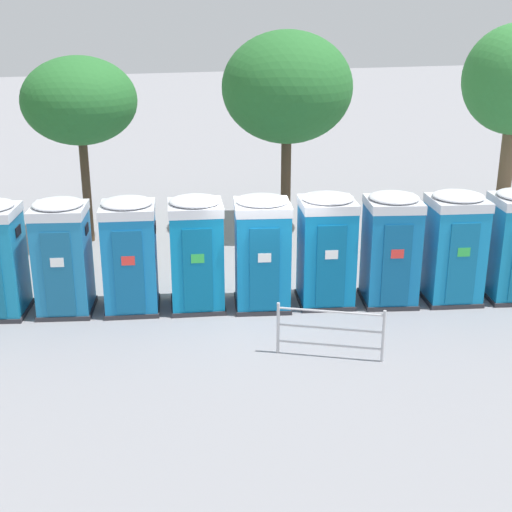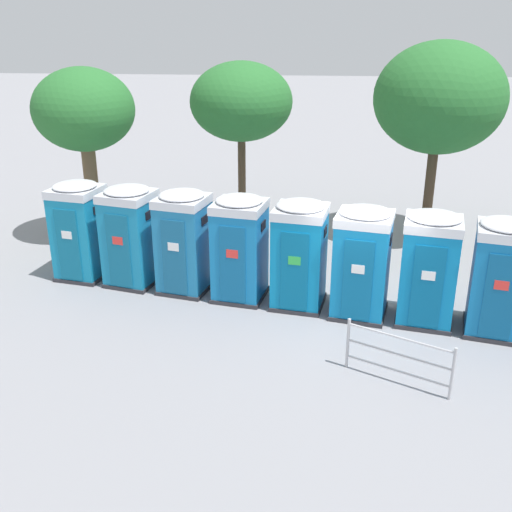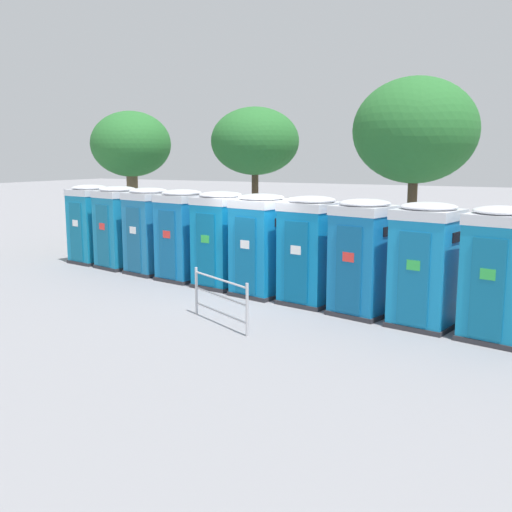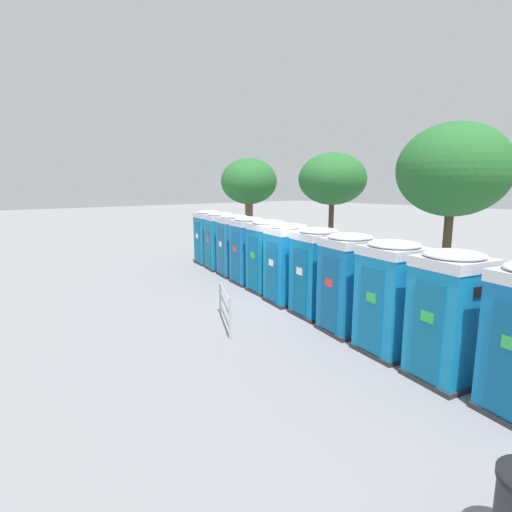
{
  "view_description": "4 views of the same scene",
  "coord_description": "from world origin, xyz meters",
  "px_view_note": "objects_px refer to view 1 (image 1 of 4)",
  "views": [
    {
      "loc": [
        -4.39,
        -14.06,
        6.37
      ],
      "look_at": [
        -0.11,
        0.14,
        1.17
      ],
      "focal_mm": 50.0,
      "sensor_mm": 36.0,
      "label": 1
    },
    {
      "loc": [
        -1.27,
        -12.4,
        6.36
      ],
      "look_at": [
        -2.4,
        0.63,
        1.12
      ],
      "focal_mm": 42.0,
      "sensor_mm": 36.0,
      "label": 2
    },
    {
      "loc": [
        6.79,
        -12.94,
        3.43
      ],
      "look_at": [
        -0.17,
        0.16,
        0.97
      ],
      "focal_mm": 42.0,
      "sensor_mm": 36.0,
      "label": 3
    },
    {
      "loc": [
        8.94,
        -8.47,
        3.71
      ],
      "look_at": [
        -2.22,
        0.59,
        1.14
      ],
      "focal_mm": 28.0,
      "sensor_mm": 36.0,
      "label": 4
    }
  ],
  "objects_px": {
    "portapotty_8": "(454,246)",
    "portapotty_7": "(391,248)",
    "street_tree_1": "(287,88)",
    "portapotty_4": "(197,253)",
    "portapotty_5": "(262,252)",
    "portapotty_6": "(326,249)",
    "portapotty_2": "(63,256)",
    "portapotty_3": "(130,255)",
    "event_barrier": "(330,330)",
    "street_tree_2": "(79,101)"
  },
  "relations": [
    {
      "from": "portapotty_4",
      "to": "portapotty_3",
      "type": "bearing_deg",
      "value": 168.67
    },
    {
      "from": "portapotty_4",
      "to": "portapotty_5",
      "type": "xyz_separation_m",
      "value": [
        1.4,
        -0.37,
        -0.0
      ]
    },
    {
      "from": "portapotty_7",
      "to": "street_tree_1",
      "type": "xyz_separation_m",
      "value": [
        -0.42,
        5.98,
        2.91
      ]
    },
    {
      "from": "portapotty_5",
      "to": "portapotty_6",
      "type": "xyz_separation_m",
      "value": [
        1.43,
        -0.22,
        0.0
      ]
    },
    {
      "from": "portapotty_3",
      "to": "portapotty_7",
      "type": "distance_m",
      "value": 5.77
    },
    {
      "from": "portapotty_7",
      "to": "portapotty_8",
      "type": "height_order",
      "value": "same"
    },
    {
      "from": "portapotty_4",
      "to": "portapotty_8",
      "type": "distance_m",
      "value": 5.77
    },
    {
      "from": "portapotty_8",
      "to": "event_barrier",
      "type": "bearing_deg",
      "value": -153.47
    },
    {
      "from": "portapotty_3",
      "to": "portapotty_5",
      "type": "distance_m",
      "value": 2.88
    },
    {
      "from": "portapotty_8",
      "to": "portapotty_7",
      "type": "bearing_deg",
      "value": 167.78
    },
    {
      "from": "portapotty_3",
      "to": "street_tree_1",
      "type": "height_order",
      "value": "street_tree_1"
    },
    {
      "from": "portapotty_6",
      "to": "street_tree_1",
      "type": "height_order",
      "value": "street_tree_1"
    },
    {
      "from": "portapotty_7",
      "to": "street_tree_1",
      "type": "distance_m",
      "value": 6.67
    },
    {
      "from": "portapotty_8",
      "to": "event_barrier",
      "type": "height_order",
      "value": "portapotty_8"
    },
    {
      "from": "portapotty_7",
      "to": "event_barrier",
      "type": "height_order",
      "value": "portapotty_7"
    },
    {
      "from": "street_tree_2",
      "to": "portapotty_8",
      "type": "bearing_deg",
      "value": -42.13
    },
    {
      "from": "event_barrier",
      "to": "street_tree_2",
      "type": "bearing_deg",
      "value": 113.75
    },
    {
      "from": "portapotty_3",
      "to": "street_tree_2",
      "type": "relative_size",
      "value": 0.49
    },
    {
      "from": "street_tree_2",
      "to": "portapotty_3",
      "type": "bearing_deg",
      "value": -84.32
    },
    {
      "from": "event_barrier",
      "to": "portapotty_4",
      "type": "bearing_deg",
      "value": 121.17
    },
    {
      "from": "portapotty_2",
      "to": "portapotty_8",
      "type": "height_order",
      "value": "same"
    },
    {
      "from": "portapotty_3",
      "to": "street_tree_1",
      "type": "relative_size",
      "value": 0.44
    },
    {
      "from": "portapotty_5",
      "to": "portapotty_8",
      "type": "distance_m",
      "value": 4.33
    },
    {
      "from": "portapotty_3",
      "to": "street_tree_2",
      "type": "height_order",
      "value": "street_tree_2"
    },
    {
      "from": "portapotty_4",
      "to": "portapotty_6",
      "type": "height_order",
      "value": "same"
    },
    {
      "from": "portapotty_3",
      "to": "portapotty_8",
      "type": "bearing_deg",
      "value": -12.38
    },
    {
      "from": "portapotty_8",
      "to": "portapotty_2",
      "type": "bearing_deg",
      "value": 167.57
    },
    {
      "from": "portapotty_2",
      "to": "street_tree_1",
      "type": "height_order",
      "value": "street_tree_1"
    },
    {
      "from": "portapotty_3",
      "to": "street_tree_2",
      "type": "bearing_deg",
      "value": 95.68
    },
    {
      "from": "street_tree_1",
      "to": "portapotty_7",
      "type": "bearing_deg",
      "value": -86.01
    },
    {
      "from": "street_tree_2",
      "to": "event_barrier",
      "type": "height_order",
      "value": "street_tree_2"
    },
    {
      "from": "portapotty_3",
      "to": "portapotty_6",
      "type": "bearing_deg",
      "value": -11.6
    },
    {
      "from": "street_tree_1",
      "to": "portapotty_8",
      "type": "bearing_deg",
      "value": -73.8
    },
    {
      "from": "portapotty_2",
      "to": "portapotty_4",
      "type": "xyz_separation_m",
      "value": [
        2.82,
        -0.6,
        -0.0
      ]
    },
    {
      "from": "portapotty_6",
      "to": "portapotty_8",
      "type": "relative_size",
      "value": 1.0
    },
    {
      "from": "portapotty_8",
      "to": "street_tree_1",
      "type": "height_order",
      "value": "street_tree_1"
    },
    {
      "from": "street_tree_2",
      "to": "portapotty_6",
      "type": "bearing_deg",
      "value": -52.33
    },
    {
      "from": "portapotty_2",
      "to": "street_tree_1",
      "type": "distance_m",
      "value": 8.48
    },
    {
      "from": "portapotty_2",
      "to": "portapotty_4",
      "type": "distance_m",
      "value": 2.88
    },
    {
      "from": "portapotty_3",
      "to": "portapotty_6",
      "type": "height_order",
      "value": "same"
    },
    {
      "from": "portapotty_3",
      "to": "portapotty_5",
      "type": "xyz_separation_m",
      "value": [
        2.81,
        -0.65,
        -0.0
      ]
    },
    {
      "from": "portapotty_7",
      "to": "portapotty_6",
      "type": "bearing_deg",
      "value": 165.15
    },
    {
      "from": "portapotty_8",
      "to": "portapotty_6",
      "type": "bearing_deg",
      "value": 166.46
    },
    {
      "from": "street_tree_1",
      "to": "portapotty_4",
      "type": "bearing_deg",
      "value": -127.1
    },
    {
      "from": "portapotty_5",
      "to": "portapotty_7",
      "type": "relative_size",
      "value": 1.0
    },
    {
      "from": "portapotty_4",
      "to": "street_tree_2",
      "type": "bearing_deg",
      "value": 109.17
    },
    {
      "from": "portapotty_2",
      "to": "street_tree_2",
      "type": "relative_size",
      "value": 0.49
    },
    {
      "from": "portapotty_4",
      "to": "street_tree_1",
      "type": "xyz_separation_m",
      "value": [
        3.8,
        5.03,
        2.91
      ]
    },
    {
      "from": "portapotty_2",
      "to": "event_barrier",
      "type": "xyz_separation_m",
      "value": [
        4.71,
        -3.73,
        -0.72
      ]
    },
    {
      "from": "portapotty_8",
      "to": "event_barrier",
      "type": "xyz_separation_m",
      "value": [
        -3.74,
        -1.87,
        -0.72
      ]
    }
  ]
}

